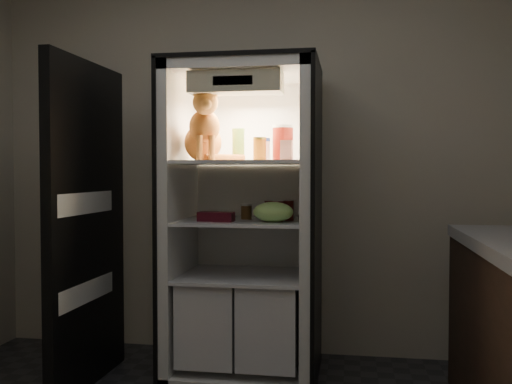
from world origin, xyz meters
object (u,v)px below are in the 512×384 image
soda_can_c (278,211)px  berry_box_right (224,217)px  condiment_jar (246,212)px  refrigerator (245,243)px  berry_box_left (208,216)px  grape_bag (273,212)px  pepper_jar (283,143)px  parmesan_shaker (238,145)px  tabby_cat (204,133)px  mayo_tub (262,150)px  soda_can_b (288,210)px  cream_carton (287,150)px  salsa_jar (260,149)px  soda_can_a (269,209)px

soda_can_c → berry_box_right: (-0.30, -0.05, -0.03)m
condiment_jar → berry_box_right: (-0.10, -0.18, -0.02)m
refrigerator → berry_box_left: bearing=-132.1°
grape_bag → pepper_jar: bearing=79.4°
parmesan_shaker → grape_bag: bearing=-36.1°
tabby_cat → pepper_jar: bearing=-5.4°
berry_box_left → mayo_tub: bearing=42.0°
pepper_jar → tabby_cat: bearing=-166.2°
soda_can_b → pepper_jar: bearing=127.9°
cream_carton → berry_box_right: 0.52m
tabby_cat → condiment_jar: (0.23, 0.10, -0.47)m
salsa_jar → berry_box_right: 0.45m
tabby_cat → parmesan_shaker: bearing=10.4°
cream_carton → pepper_jar: bearing=103.3°
cream_carton → soda_can_b: 0.37m
soda_can_b → condiment_jar: 0.26m
soda_can_a → mayo_tub: bearing=-137.4°
tabby_cat → soda_can_c: tabby_cat is taller
parmesan_shaker → refrigerator: bearing=44.2°
soda_can_a → soda_can_c: (0.09, -0.25, 0.01)m
tabby_cat → soda_can_a: 0.62m
mayo_tub → soda_can_a: bearing=42.6°
soda_can_c → condiment_jar: 0.25m
tabby_cat → soda_can_c: bearing=-23.0°
salsa_jar → grape_bag: bearing=-45.8°
condiment_jar → berry_box_left: (-0.19, -0.16, -0.02)m
salsa_jar → pepper_jar: 0.16m
pepper_jar → salsa_jar: bearing=-147.2°
soda_can_b → soda_can_c: bearing=-119.4°
tabby_cat → cream_carton: (0.50, -0.07, -0.11)m
cream_carton → grape_bag: bearing=177.9°
cream_carton → soda_can_a: bearing=115.7°
pepper_jar → grape_bag: size_ratio=0.92×
refrigerator → condiment_jar: bearing=-67.5°
mayo_tub → salsa_jar: (0.01, -0.16, -0.00)m
salsa_jar → condiment_jar: salsa_jar is taller
parmesan_shaker → pepper_jar: size_ratio=0.92×
refrigerator → soda_can_c: (0.22, -0.17, 0.21)m
condiment_jar → salsa_jar: bearing=-37.9°
refrigerator → tabby_cat: (-0.22, -0.14, 0.66)m
pepper_jar → berry_box_right: 0.57m
parmesan_shaker → soda_can_a: bearing=35.1°
parmesan_shaker → soda_can_c: parmesan_shaker is taller
refrigerator → soda_can_c: bearing=-36.8°
parmesan_shaker → soda_can_b: size_ratio=1.62×
cream_carton → berry_box_left: bearing=179.0°
refrigerator → mayo_tub: bearing=27.5°
cream_carton → parmesan_shaker: bearing=150.7°
berry_box_left → berry_box_right: 0.10m
soda_can_a → condiment_jar: soda_can_a is taller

